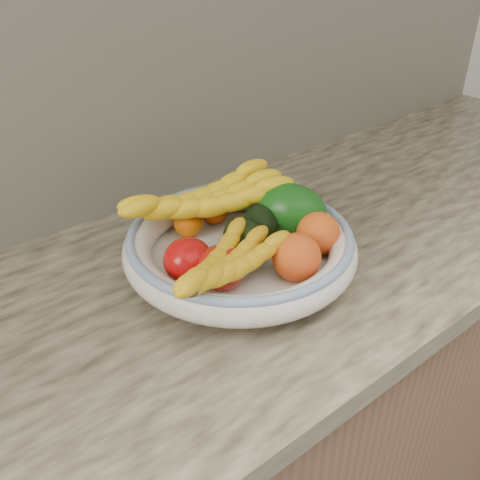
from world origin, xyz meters
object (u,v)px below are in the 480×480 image
object	(u,v)px
banana_bunch_back	(205,204)
fruit_bowl	(240,246)
green_mango	(289,210)
banana_bunch_front	(227,267)

from	to	relation	value
banana_bunch_back	fruit_bowl	bearing A→B (deg)	-79.08
green_mango	banana_bunch_front	xyz separation A→B (m)	(-0.20, -0.08, 0.01)
banana_bunch_back	banana_bunch_front	world-z (taller)	banana_bunch_back
fruit_bowl	banana_bunch_front	world-z (taller)	banana_bunch_front
fruit_bowl	banana_bunch_back	world-z (taller)	banana_bunch_back
green_mango	banana_bunch_front	bearing A→B (deg)	172.80
banana_bunch_back	green_mango	bearing A→B (deg)	-28.49
fruit_bowl	green_mango	distance (m)	0.12
green_mango	banana_bunch_back	world-z (taller)	green_mango
banana_bunch_back	banana_bunch_front	xyz separation A→B (m)	(-0.08, -0.17, -0.01)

